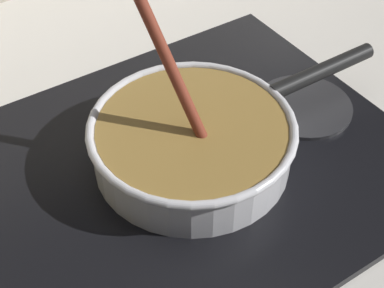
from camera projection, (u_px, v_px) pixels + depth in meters
The scene contains 4 objects.
hob_plate at pixel (192, 164), 0.76m from camera, with size 0.56×0.48×0.01m, color black.
burner_ring at pixel (192, 158), 0.75m from camera, with size 0.19×0.19×0.01m, color #592D0C.
spare_burner at pixel (304, 106), 0.82m from camera, with size 0.14×0.14×0.01m, color #262628.
cooking_pan at pixel (194, 140), 0.73m from camera, with size 0.43×0.26×0.28m.
Camera 1 is at (-0.16, -0.19, 0.55)m, focal length 54.30 mm.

